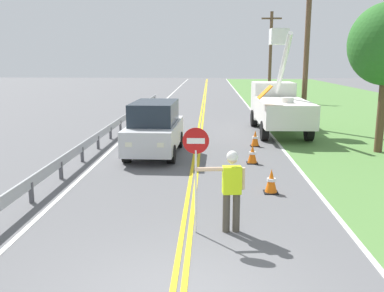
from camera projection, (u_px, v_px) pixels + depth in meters
The scene contains 14 objects.
centerline_yellow_left at pixel (200, 120), 26.30m from camera, with size 0.11×110.00×0.01m, color yellow.
centerline_yellow_right at pixel (203, 120), 26.29m from camera, with size 0.11×110.00×0.01m, color yellow.
edge_line_right at pixel (260, 121), 26.15m from camera, with size 0.12×110.00×0.01m, color silver.
edge_line_left at pixel (144, 120), 26.44m from camera, with size 0.12×110.00×0.01m, color silver.
flagger_worker at pixel (231, 186), 9.16m from camera, with size 1.08×0.28×1.83m.
stop_sign_paddle at pixel (196, 157), 8.97m from camera, with size 0.56×0.04×2.33m.
utility_bucket_truck at pixel (278, 105), 21.98m from camera, with size 2.67×6.83×5.27m.
oncoming_suv_nearest at pixel (155, 128), 16.72m from camera, with size 2.02×4.65×2.10m.
utility_pole_near at pixel (306, 55), 22.67m from camera, with size 1.80×0.28×7.56m.
utility_pole_mid at pixel (270, 55), 38.55m from camera, with size 1.80×0.28×7.88m.
traffic_cone_lead at pixel (271, 181), 12.00m from camera, with size 0.40×0.40×0.70m.
traffic_cone_mid at pixel (252, 154), 15.41m from camera, with size 0.40×0.40×0.70m.
traffic_cone_tail at pixel (255, 139), 18.44m from camera, with size 0.40×0.40×0.70m.
guardrail_left_shoulder at pixel (116, 124), 21.21m from camera, with size 0.10×32.00×0.71m.
Camera 1 is at (0.49, -6.08, 3.74)m, focal length 39.72 mm.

